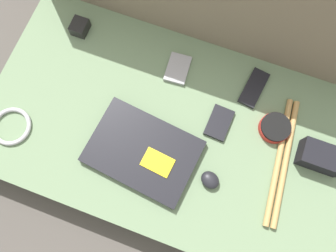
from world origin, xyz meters
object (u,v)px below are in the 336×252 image
at_px(speaker_puck, 275,128).
at_px(charger_brick, 80,27).
at_px(computer_mouse, 210,180).
at_px(phone_small, 219,123).
at_px(phone_black, 254,88).
at_px(camera_pouch, 321,157).
at_px(laptop, 143,152).
at_px(phone_silver, 178,69).

relative_size(speaker_puck, charger_brick, 1.62).
distance_m(computer_mouse, speaker_puck, 0.26).
bearing_deg(phone_small, charger_brick, 167.64).
distance_m(phone_small, charger_brick, 0.56).
distance_m(computer_mouse, charger_brick, 0.65).
distance_m(phone_black, charger_brick, 0.61).
height_order(speaker_puck, phone_black, speaker_puck).
height_order(phone_small, camera_pouch, camera_pouch).
bearing_deg(laptop, charger_brick, 144.32).
distance_m(phone_black, phone_small, 0.16).
relative_size(phone_silver, camera_pouch, 0.86).
bearing_deg(laptop, computer_mouse, 3.52).
xyz_separation_m(camera_pouch, charger_brick, (-0.85, 0.15, -0.01)).
bearing_deg(phone_silver, laptop, -95.09).
xyz_separation_m(phone_silver, phone_small, (0.18, -0.13, -0.00)).
height_order(phone_black, phone_small, same).
distance_m(laptop, computer_mouse, 0.22).
bearing_deg(speaker_puck, computer_mouse, -121.74).
bearing_deg(phone_silver, camera_pouch, -19.00).
bearing_deg(computer_mouse, laptop, -158.67).
xyz_separation_m(phone_black, charger_brick, (-0.61, 0.00, 0.01)).
distance_m(laptop, phone_black, 0.41).
relative_size(phone_black, camera_pouch, 1.11).
bearing_deg(phone_black, computer_mouse, -88.66).
bearing_deg(computer_mouse, phone_silver, 148.92).
xyz_separation_m(laptop, speaker_puck, (0.35, 0.21, 0.00)).
distance_m(laptop, phone_silver, 0.29).
bearing_deg(computer_mouse, phone_black, 107.33).
relative_size(phone_black, charger_brick, 2.31).
distance_m(laptop, speaker_puck, 0.41).
height_order(speaker_puck, phone_small, speaker_puck).
distance_m(phone_silver, phone_small, 0.22).
height_order(computer_mouse, speaker_puck, speaker_puck).
height_order(laptop, charger_brick, charger_brick).
height_order(laptop, computer_mouse, computer_mouse).
xyz_separation_m(laptop, charger_brick, (-0.35, 0.32, 0.01)).
bearing_deg(phone_small, phone_silver, 148.32).
relative_size(laptop, phone_black, 2.52).
relative_size(computer_mouse, phone_small, 0.67).
height_order(laptop, phone_silver, laptop).
relative_size(laptop, speaker_puck, 3.59).
relative_size(laptop, charger_brick, 5.81).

